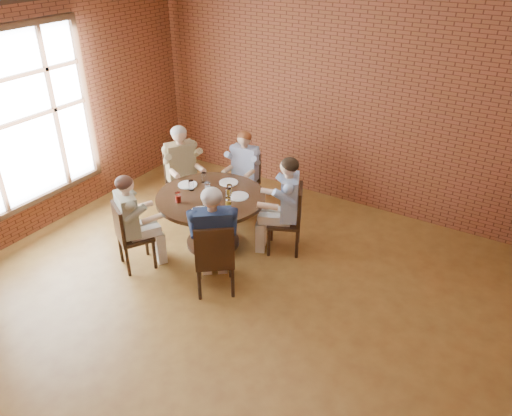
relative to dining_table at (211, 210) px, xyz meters
The scene contains 27 objects.
floor 1.71m from the dining_table, 56.38° to the right, with size 7.00×7.00×0.00m, color olive.
wall_back 2.61m from the dining_table, 67.25° to the left, with size 7.00×7.00×0.00m, color brown.
window 2.71m from the dining_table, 157.30° to the right, with size 0.10×2.16×2.36m.
dining_table is the anchor object (origin of this frame).
chair_a 1.06m from the dining_table, 24.67° to the left, with size 0.57×0.57×0.94m.
diner_a 0.99m from the dining_table, 24.67° to the left, with size 0.53×0.66×1.34m, color #4873BD, non-canonical shape.
chair_b 1.10m from the dining_table, 98.29° to the left, with size 0.45×0.45×0.90m.
diner_b 1.03m from the dining_table, 98.29° to the left, with size 0.49×0.60×1.27m, color #9EAACA, non-canonical shape.
chair_c 1.13m from the dining_table, 150.03° to the left, with size 0.60×0.60×0.95m.
diner_c 1.05m from the dining_table, 150.03° to the left, with size 0.54×0.67×1.36m, color brown, non-canonical shape.
chair_d 1.13m from the dining_table, 120.09° to the right, with size 0.55×0.55×0.91m.
diner_d 1.05m from the dining_table, 120.09° to the right, with size 0.50×0.61×1.28m, color gray, non-canonical shape.
chair_e 1.06m from the dining_table, 51.65° to the right, with size 0.63×0.63×0.96m.
diner_e 0.98m from the dining_table, 51.65° to the right, with size 0.55×0.68×1.38m, color #16223E, non-canonical shape.
plate_a 0.44m from the dining_table, 28.27° to the left, with size 0.26×0.26×0.01m, color white.
plate_b 0.49m from the dining_table, 92.01° to the left, with size 0.26×0.26×0.01m, color white.
plate_c 0.51m from the dining_table, 169.67° to the left, with size 0.26×0.26×0.01m, color white.
plate_d 0.49m from the dining_table, 70.12° to the right, with size 0.26×0.26×0.01m, color white.
glass_a 0.38m from the dining_table, 17.25° to the left, with size 0.07×0.07×0.14m, color white.
glass_b 0.38m from the dining_table, 41.31° to the left, with size 0.07×0.07×0.14m, color white.
glass_c 0.51m from the dining_table, 138.89° to the left, with size 0.07×0.07×0.14m, color white.
glass_d 0.32m from the dining_table, 144.20° to the left, with size 0.07×0.07×0.14m, color white.
glass_e 0.43m from the dining_table, behind, with size 0.07×0.07×0.14m, color white.
glass_f 0.52m from the dining_table, 124.92° to the right, with size 0.07×0.07×0.14m, color white.
glass_g 0.38m from the dining_table, 69.21° to the right, with size 0.07×0.07×0.14m, color white.
glass_h 0.49m from the dining_table, 19.66° to the right, with size 0.07×0.07×0.14m, color white.
smartphone 0.51m from the dining_table, 40.15° to the right, with size 0.07×0.15×0.01m, color black.
Camera 1 is at (2.65, -3.22, 3.84)m, focal length 35.00 mm.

